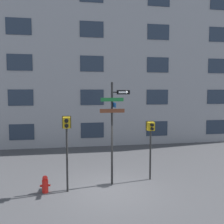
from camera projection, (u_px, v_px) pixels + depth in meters
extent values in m
plane|color=#38383A|center=(110.00, 189.00, 10.04)|extent=(60.00, 60.00, 0.00)
cube|color=gray|center=(92.00, 64.00, 17.62)|extent=(24.00, 0.60, 11.69)
cube|color=#1E2838|center=(22.00, 132.00, 16.90)|extent=(1.64, 0.03, 1.08)
cube|color=#1E2838|center=(92.00, 130.00, 17.70)|extent=(1.64, 0.03, 1.08)
cube|color=#1E2838|center=(157.00, 129.00, 18.50)|extent=(1.64, 0.03, 1.08)
cube|color=#1E2838|center=(216.00, 127.00, 19.30)|extent=(1.64, 0.03, 1.08)
cube|color=#1E2838|center=(21.00, 98.00, 16.70)|extent=(1.64, 0.03, 1.08)
cube|color=#1E2838|center=(92.00, 97.00, 17.51)|extent=(1.64, 0.03, 1.08)
cube|color=#1E2838|center=(157.00, 97.00, 18.31)|extent=(1.64, 0.03, 1.08)
cube|color=#1E2838|center=(217.00, 97.00, 19.11)|extent=(1.64, 0.03, 1.08)
cube|color=#1E2838|center=(20.00, 62.00, 16.51)|extent=(1.64, 0.03, 1.08)
cube|color=#1E2838|center=(92.00, 64.00, 17.31)|extent=(1.64, 0.03, 1.08)
cube|color=#1E2838|center=(158.00, 65.00, 18.11)|extent=(1.64, 0.03, 1.08)
cube|color=#1E2838|center=(218.00, 66.00, 18.91)|extent=(1.64, 0.03, 1.08)
cube|color=#1E2838|center=(19.00, 26.00, 16.31)|extent=(1.64, 0.03, 1.08)
cube|color=#1E2838|center=(92.00, 29.00, 17.12)|extent=(1.64, 0.03, 1.08)
cube|color=#1E2838|center=(158.00, 32.00, 17.92)|extent=(1.64, 0.03, 1.08)
cube|color=#1E2838|center=(219.00, 35.00, 18.72)|extent=(1.64, 0.03, 1.08)
cube|color=#1E2838|center=(220.00, 2.00, 18.52)|extent=(1.64, 0.03, 1.08)
cylinder|color=black|center=(112.00, 134.00, 10.42)|extent=(0.09, 0.09, 4.31)
cube|color=black|center=(118.00, 92.00, 10.31)|extent=(0.48, 0.05, 0.05)
cube|color=#196B2D|center=(112.00, 100.00, 10.24)|extent=(0.95, 0.02, 0.15)
cube|color=#14478C|center=(113.00, 105.00, 10.32)|extent=(0.02, 1.08, 0.19)
cube|color=brown|center=(112.00, 111.00, 10.28)|extent=(1.04, 0.02, 0.16)
cube|color=black|center=(123.00, 92.00, 10.34)|extent=(0.56, 0.02, 0.18)
cube|color=white|center=(122.00, 92.00, 10.32)|extent=(0.32, 0.01, 0.07)
cone|color=white|center=(127.00, 92.00, 10.35)|extent=(0.10, 0.14, 0.14)
cylinder|color=black|center=(67.00, 160.00, 9.70)|extent=(0.08, 0.08, 2.52)
cube|color=gold|center=(67.00, 123.00, 9.58)|extent=(0.29, 0.26, 0.43)
cube|color=black|center=(67.00, 122.00, 9.72)|extent=(0.35, 0.02, 0.49)
cylinder|color=black|center=(66.00, 121.00, 9.39)|extent=(0.15, 0.12, 0.15)
cylinder|color=black|center=(67.00, 126.00, 9.40)|extent=(0.15, 0.12, 0.15)
cylinder|color=silver|center=(66.00, 120.00, 9.44)|extent=(0.12, 0.01, 0.12)
cylinder|color=black|center=(150.00, 155.00, 11.07)|extent=(0.08, 0.08, 2.21)
cube|color=gold|center=(151.00, 126.00, 10.96)|extent=(0.31, 0.26, 0.37)
cube|color=black|center=(150.00, 126.00, 11.10)|extent=(0.37, 0.02, 0.43)
cylinder|color=black|center=(152.00, 125.00, 10.77)|extent=(0.13, 0.12, 0.13)
cylinder|color=black|center=(152.00, 129.00, 10.78)|extent=(0.13, 0.12, 0.13)
cylinder|color=orange|center=(152.00, 125.00, 10.82)|extent=(0.10, 0.01, 0.10)
cylinder|color=red|center=(45.00, 186.00, 9.68)|extent=(0.24, 0.24, 0.51)
sphere|color=red|center=(45.00, 178.00, 9.65)|extent=(0.20, 0.20, 0.20)
cylinder|color=red|center=(41.00, 186.00, 9.65)|extent=(0.08, 0.08, 0.08)
cylinder|color=red|center=(49.00, 185.00, 9.70)|extent=(0.08, 0.08, 0.08)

